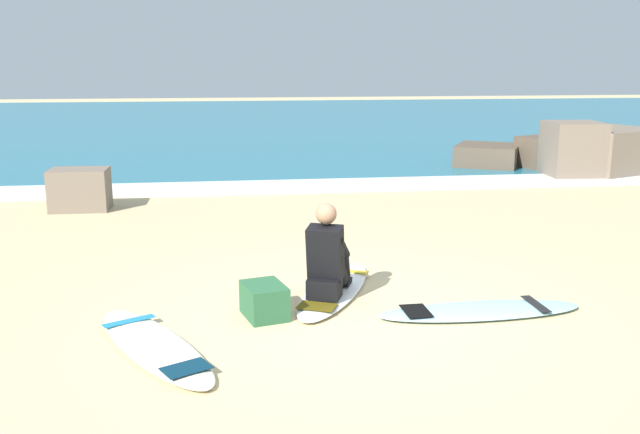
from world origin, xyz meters
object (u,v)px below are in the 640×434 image
object	(u,v)px
surfboard_main	(334,289)
beach_bag	(264,301)
surfboard_spare_near	(154,345)
surfer_seated	(327,259)
shoreline_rock	(80,189)
surfboard_spare_far	(480,311)

from	to	relation	value
surfboard_main	beach_bag	world-z (taller)	beach_bag
surfboard_spare_near	surfboard_main	bearing A→B (deg)	35.51
surfer_seated	shoreline_rock	size ratio (longest dim) A/B	1.03
surfboard_spare_near	surfboard_spare_far	bearing A→B (deg)	7.97
surfboard_spare_near	surfboard_spare_far	world-z (taller)	same
surfboard_spare_far	beach_bag	distance (m)	2.08
shoreline_rock	beach_bag	distance (m)	5.94
surfer_seated	surfboard_spare_far	distance (m)	1.58
surfboard_main	surfboard_spare_far	size ratio (longest dim) A/B	1.01
surfboard_spare_near	beach_bag	xyz separation A→B (m)	(0.98, 0.64, 0.12)
surfboard_main	surfboard_spare_far	bearing A→B (deg)	-32.35
surfboard_main	surfboard_spare_near	distance (m)	2.15
surfboard_spare_near	surfboard_spare_far	xyz separation A→B (m)	(3.05, 0.43, 0.00)
surfboard_spare_far	shoreline_rock	distance (m)	7.28
surfboard_main	surfer_seated	world-z (taller)	surfer_seated
surfboard_main	shoreline_rock	size ratio (longest dim) A/B	2.23
shoreline_rock	beach_bag	bearing A→B (deg)	-63.09
beach_bag	surfboard_spare_far	bearing A→B (deg)	-6.02
shoreline_rock	surfboard_main	bearing A→B (deg)	-53.60
surfboard_main	surfer_seated	size ratio (longest dim) A/B	2.16
surfboard_main	beach_bag	bearing A→B (deg)	-141.94
surfboard_spare_far	shoreline_rock	bearing A→B (deg)	130.78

